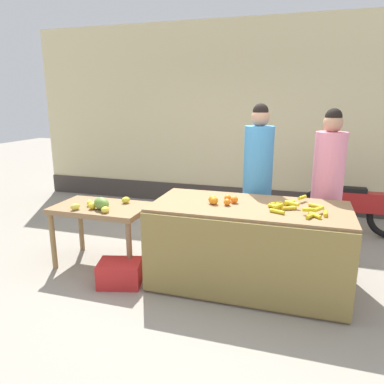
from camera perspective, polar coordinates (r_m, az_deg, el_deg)
The scene contains 12 objects.
ground_plane at distance 4.12m, azimuth 2.10°, elevation -13.35°, with size 24.00×24.00×0.00m, color gray.
market_wall_back at distance 6.54m, azimuth 9.07°, elevation 11.27°, with size 8.21×0.23×3.22m.
fruit_stall_counter at distance 3.84m, azimuth 8.78°, elevation -8.41°, with size 1.97×0.94×0.88m.
side_table_wooden at distance 4.34m, azimuth -14.07°, elevation -3.32°, with size 1.07×0.65×0.72m.
banana_bunch_pile at distance 3.63m, azimuth 15.86°, elevation -2.32°, with size 0.55×0.65×0.07m.
orange_pile at distance 3.71m, azimuth 4.67°, elevation -1.25°, with size 0.29×0.23×0.09m.
mango_papaya_pile at distance 4.17m, azimuth -14.25°, elevation -1.85°, with size 0.53×0.54×0.14m.
vendor_woman_blue_shirt at distance 4.37m, azimuth 10.23°, elevation 1.33°, with size 0.34×0.34×1.87m.
vendor_woman_pink_shirt at distance 4.37m, azimuth 20.42°, elevation 0.30°, with size 0.34×0.34×1.82m.
parked_motorcycle at distance 5.68m, azimuth 24.29°, elevation -2.38°, with size 1.60×0.18×0.88m.
produce_crate at distance 4.00m, azimuth -11.27°, elevation -12.42°, with size 0.44×0.32×0.26m, color red.
produce_sack at distance 4.71m, azimuth -1.33°, elevation -5.79°, with size 0.36×0.30×0.59m, color maroon.
Camera 1 is at (0.93, -3.52, 1.91)m, focal length 33.93 mm.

